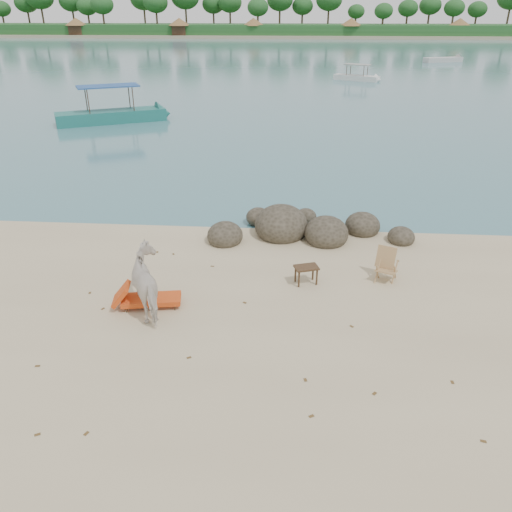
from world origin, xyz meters
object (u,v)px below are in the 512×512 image
(deck_chair, at_px, (387,267))
(cow, at_px, (151,284))
(boulders, at_px, (300,229))
(side_table, at_px, (306,276))
(lounge_chair, at_px, (151,297))
(boat_near, at_px, (109,92))

(deck_chair, bearing_deg, cow, -137.47)
(boulders, xyz_separation_m, side_table, (0.15, -3.12, 0.00))
(lounge_chair, distance_m, boat_near, 23.31)
(lounge_chair, bearing_deg, deck_chair, 6.65)
(lounge_chair, xyz_separation_m, boat_near, (-8.39, 21.69, 1.57))
(side_table, xyz_separation_m, boat_near, (-12.10, 20.30, 1.59))
(cow, relative_size, side_table, 2.95)
(lounge_chair, relative_size, boat_near, 0.23)
(boulders, bearing_deg, side_table, -87.19)
(boulders, height_order, boat_near, boat_near)
(cow, bearing_deg, boulders, -157.51)
(boulders, distance_m, deck_chair, 3.60)
(cow, height_order, boat_near, boat_near)
(boulders, bearing_deg, lounge_chair, -128.27)
(side_table, height_order, lounge_chair, lounge_chair)
(cow, distance_m, deck_chair, 6.03)
(boulders, height_order, deck_chair, boulders)
(boulders, relative_size, deck_chair, 7.49)
(boulders, distance_m, lounge_chair, 5.74)
(lounge_chair, bearing_deg, boat_near, 101.52)
(cow, xyz_separation_m, deck_chair, (5.71, 1.89, -0.32))
(deck_chair, distance_m, boat_near, 24.56)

